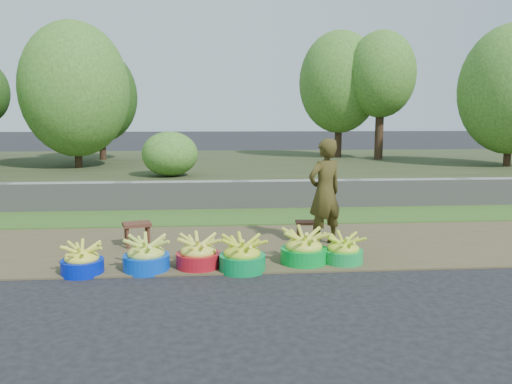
{
  "coord_description": "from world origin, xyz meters",
  "views": [
    {
      "loc": [
        -0.47,
        -5.42,
        1.76
      ],
      "look_at": [
        0.07,
        1.3,
        0.75
      ],
      "focal_mm": 35.0,
      "sensor_mm": 36.0,
      "label": 1
    }
  ],
  "objects": [
    {
      "name": "ground_plane",
      "position": [
        0.0,
        0.0,
        0.0
      ],
      "size": [
        120.0,
        120.0,
        0.0
      ],
      "primitive_type": "plane",
      "color": "black",
      "rests_on": "ground"
    },
    {
      "name": "dirt_shoulder",
      "position": [
        0.0,
        1.25,
        0.01
      ],
      "size": [
        80.0,
        2.5,
        0.02
      ],
      "primitive_type": "cube",
      "color": "brown",
      "rests_on": "ground"
    },
    {
      "name": "grass_verge",
      "position": [
        0.0,
        3.25,
        0.02
      ],
      "size": [
        80.0,
        1.5,
        0.04
      ],
      "primitive_type": "cube",
      "color": "#3B6622",
      "rests_on": "ground"
    },
    {
      "name": "retaining_wall",
      "position": [
        0.0,
        4.1,
        0.28
      ],
      "size": [
        80.0,
        0.35,
        0.55
      ],
      "primitive_type": "cube",
      "color": "gray",
      "rests_on": "ground"
    },
    {
      "name": "earth_bank",
      "position": [
        0.0,
        9.0,
        0.25
      ],
      "size": [
        80.0,
        10.0,
        0.5
      ],
      "primitive_type": "cube",
      "color": "#353C20",
      "rests_on": "ground"
    },
    {
      "name": "vegetation",
      "position": [
        -1.27,
        8.13,
        2.43
      ],
      "size": [
        36.51,
        7.91,
        3.96
      ],
      "color": "#322215",
      "rests_on": "earth_bank"
    },
    {
      "name": "basin_a",
      "position": [
        -1.99,
        0.17,
        0.16
      ],
      "size": [
        0.47,
        0.47,
        0.35
      ],
      "color": "#021BBD",
      "rests_on": "ground"
    },
    {
      "name": "basin_b",
      "position": [
        -1.28,
        0.24,
        0.18
      ],
      "size": [
        0.53,
        0.53,
        0.4
      ],
      "color": "blue",
      "rests_on": "ground"
    },
    {
      "name": "basin_c",
      "position": [
        -0.69,
        0.29,
        0.17
      ],
      "size": [
        0.52,
        0.52,
        0.39
      ],
      "color": "#A8121D",
      "rests_on": "ground"
    },
    {
      "name": "basin_d",
      "position": [
        -0.18,
        0.15,
        0.18
      ],
      "size": [
        0.54,
        0.54,
        0.4
      ],
      "color": "#048A40",
      "rests_on": "ground"
    },
    {
      "name": "basin_e",
      "position": [
        0.58,
        0.36,
        0.19
      ],
      "size": [
        0.56,
        0.56,
        0.42
      ],
      "color": "#029C31",
      "rests_on": "ground"
    },
    {
      "name": "basin_f",
      "position": [
        1.06,
        0.34,
        0.16
      ],
      "size": [
        0.48,
        0.48,
        0.36
      ],
      "color": "green",
      "rests_on": "ground"
    },
    {
      "name": "stool_left",
      "position": [
        -1.55,
        1.32,
        0.28
      ],
      "size": [
        0.43,
        0.38,
        0.32
      ],
      "rotation": [
        0.0,
        0.0,
        0.3
      ],
      "color": "#4E2A1C",
      "rests_on": "dirt_shoulder"
    },
    {
      "name": "stool_right",
      "position": [
        0.82,
        1.47,
        0.24
      ],
      "size": [
        0.33,
        0.26,
        0.27
      ],
      "rotation": [
        0.0,
        0.0,
        -0.07
      ],
      "color": "#4E2A1C",
      "rests_on": "dirt_shoulder"
    },
    {
      "name": "vendor_woman",
      "position": [
        1.01,
        1.19,
        0.75
      ],
      "size": [
        0.63,
        0.55,
        1.46
      ],
      "primitive_type": "imported",
      "rotation": [
        0.0,
        0.0,
        3.6
      ],
      "color": "black",
      "rests_on": "dirt_shoulder"
    }
  ]
}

